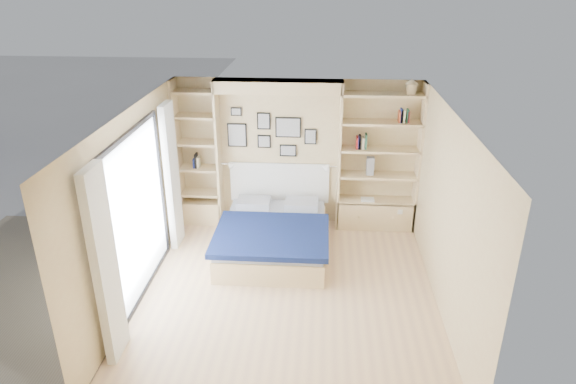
{
  "coord_description": "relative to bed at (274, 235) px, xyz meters",
  "views": [
    {
      "loc": [
        0.41,
        -5.88,
        4.1
      ],
      "look_at": [
        -0.06,
        0.9,
        1.12
      ],
      "focal_mm": 32.0,
      "sensor_mm": 36.0,
      "label": 1
    }
  ],
  "objects": [
    {
      "name": "room_shell",
      "position": [
        -0.09,
        0.38,
        0.8
      ],
      "size": [
        4.5,
        4.5,
        4.5
      ],
      "color": "#CCB680",
      "rests_on": "ground"
    },
    {
      "name": "deck",
      "position": [
        -3.3,
        -1.14,
        -0.27
      ],
      "size": [
        3.2,
        4.0,
        0.05
      ],
      "primitive_type": "cube",
      "color": "#645949",
      "rests_on": "ground"
    },
    {
      "name": "bed",
      "position": [
        0.0,
        0.0,
        0.0
      ],
      "size": [
        1.69,
        2.15,
        1.07
      ],
      "color": "#D0B77D",
      "rests_on": "ground"
    },
    {
      "name": "ground",
      "position": [
        0.3,
        -1.14,
        -0.27
      ],
      "size": [
        4.5,
        4.5,
        0.0
      ],
      "primitive_type": "plane",
      "color": "#D9B27F",
      "rests_on": "ground"
    },
    {
      "name": "reading_lamps",
      "position": [
        -0.0,
        0.86,
        0.83
      ],
      "size": [
        1.92,
        0.12,
        0.15
      ],
      "color": "silver",
      "rests_on": "ground"
    },
    {
      "name": "shelf_decor",
      "position": [
        1.39,
        0.93,
        1.42
      ],
      "size": [
        3.58,
        0.23,
        2.03
      ],
      "color": "#A51E1E",
      "rests_on": "ground"
    },
    {
      "name": "photo_gallery",
      "position": [
        -0.15,
        1.09,
        1.33
      ],
      "size": [
        1.48,
        0.02,
        0.82
      ],
      "color": "black",
      "rests_on": "ground"
    },
    {
      "name": "deck_chair",
      "position": [
        -3.1,
        -0.16,
        0.09
      ],
      "size": [
        0.67,
        0.85,
        0.75
      ],
      "rotation": [
        0.0,
        0.0,
        0.33
      ],
      "color": "tan",
      "rests_on": "ground"
    }
  ]
}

